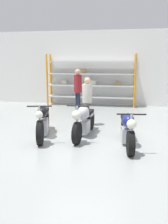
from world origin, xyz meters
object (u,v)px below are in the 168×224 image
(shelving_rack, at_px, (90,80))
(motorcycle_silver, at_px, (84,121))
(motorcycle_blue, at_px, (127,129))
(person_near_rack, at_px, (87,98))
(motorcycle_black, at_px, (43,122))
(person_browsing, at_px, (78,87))

(shelving_rack, relative_size, motorcycle_silver, 2.09)
(motorcycle_blue, distance_m, person_near_rack, 2.33)
(motorcycle_silver, xyz_separation_m, person_near_rack, (-0.14, 1.29, 0.47))
(motorcycle_black, height_order, motorcycle_silver, motorcycle_black)
(motorcycle_silver, bearing_deg, person_near_rack, -169.33)
(motorcycle_black, height_order, person_browsing, person_browsing)
(motorcycle_silver, distance_m, person_near_rack, 1.38)
(motorcycle_black, relative_size, person_near_rack, 1.30)
(motorcycle_black, distance_m, person_near_rack, 1.88)
(person_browsing, bearing_deg, shelving_rack, -131.92)
(shelving_rack, height_order, motorcycle_silver, shelving_rack)
(shelving_rack, distance_m, motorcycle_silver, 5.26)
(shelving_rack, xyz_separation_m, person_near_rack, (0.52, -3.86, -0.30))
(shelving_rack, bearing_deg, motorcycle_silver, -82.73)
(motorcycle_black, distance_m, motorcycle_blue, 2.40)
(motorcycle_silver, bearing_deg, shelving_rack, -168.07)
(motorcycle_black, bearing_deg, motorcycle_blue, 69.25)
(shelving_rack, relative_size, person_near_rack, 2.64)
(shelving_rack, distance_m, motorcycle_black, 5.44)
(motorcycle_black, height_order, person_near_rack, person_near_rack)
(shelving_rack, xyz_separation_m, motorcycle_black, (-0.49, -5.36, -0.81))
(motorcycle_blue, bearing_deg, motorcycle_black, -104.62)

